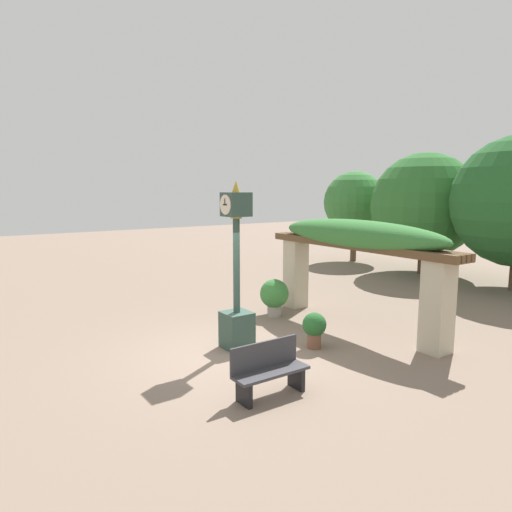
# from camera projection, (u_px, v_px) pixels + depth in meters

# --- Properties ---
(ground_plane) EXTENTS (60.00, 60.00, 0.00)m
(ground_plane) POSITION_uv_depth(u_px,v_px,m) (235.00, 354.00, 9.45)
(ground_plane) COLOR #7F6B5B
(pedestal_clock) EXTENTS (0.58, 0.58, 3.56)m
(pedestal_clock) POSITION_uv_depth(u_px,v_px,m) (237.00, 286.00, 9.66)
(pedestal_clock) COLOR #2D473D
(pedestal_clock) RESTS_ON ground
(pergola) EXTENTS (5.71, 1.13, 2.66)m
(pergola) POSITION_uv_depth(u_px,v_px,m) (356.00, 245.00, 11.14)
(pergola) COLOR #BCB299
(pergola) RESTS_ON ground
(potted_plant_near_left) EXTENTS (0.52, 0.52, 0.78)m
(potted_plant_near_left) POSITION_uv_depth(u_px,v_px,m) (314.00, 327.00, 9.76)
(potted_plant_near_left) COLOR brown
(potted_plant_near_left) RESTS_ON ground
(potted_plant_near_right) EXTENTS (0.77, 0.77, 1.01)m
(potted_plant_near_right) POSITION_uv_depth(u_px,v_px,m) (274.00, 295.00, 12.19)
(potted_plant_near_right) COLOR gray
(potted_plant_near_right) RESTS_ON ground
(park_bench) EXTENTS (0.42, 1.34, 0.89)m
(park_bench) POSITION_uv_depth(u_px,v_px,m) (269.00, 370.00, 7.52)
(park_bench) COLOR #38383D
(park_bench) RESTS_ON ground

